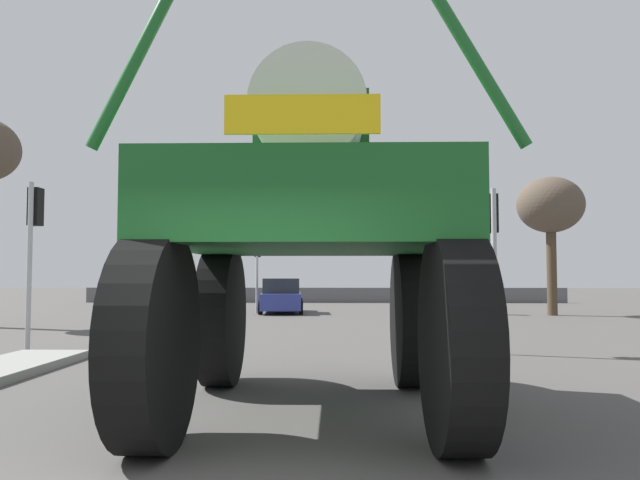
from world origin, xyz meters
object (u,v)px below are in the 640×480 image
(traffic_signal_near_left, at_px, (34,228))
(bare_tree_right, at_px, (550,207))
(oversize_sprayer, at_px, (311,235))
(traffic_signal_far_right, at_px, (431,243))
(sedan_ahead, at_px, (281,297))
(traffic_signal_far_left, at_px, (257,257))
(traffic_signal_near_right, at_px, (492,233))

(traffic_signal_near_left, relative_size, bare_tree_right, 0.64)
(oversize_sprayer, xyz_separation_m, traffic_signal_near_left, (-6.37, 5.94, 0.53))
(traffic_signal_far_right, bearing_deg, traffic_signal_near_left, -127.30)
(sedan_ahead, bearing_deg, traffic_signal_far_right, -95.65)
(traffic_signal_near_left, xyz_separation_m, bare_tree_right, (15.59, 12.92, 1.81))
(traffic_signal_near_left, distance_m, bare_tree_right, 20.33)
(oversize_sprayer, height_order, traffic_signal_near_left, oversize_sprayer)
(traffic_signal_near_left, bearing_deg, bare_tree_right, 39.66)
(traffic_signal_near_left, xyz_separation_m, traffic_signal_far_left, (3.15, 14.13, -0.23))
(oversize_sprayer, distance_m, traffic_signal_near_left, 8.72)
(oversize_sprayer, relative_size, traffic_signal_near_left, 1.53)
(traffic_signal_far_left, distance_m, bare_tree_right, 12.66)
(traffic_signal_far_left, bearing_deg, traffic_signal_near_right, -64.04)
(bare_tree_right, bearing_deg, sedan_ahead, 172.95)
(traffic_signal_near_right, xyz_separation_m, traffic_signal_far_right, (0.73, 14.12, 0.50))
(bare_tree_right, bearing_deg, traffic_signal_near_left, -140.34)
(oversize_sprayer, bearing_deg, traffic_signal_far_right, -12.57)
(sedan_ahead, relative_size, bare_tree_right, 0.73)
(sedan_ahead, height_order, traffic_signal_far_right, traffic_signal_far_right)
(traffic_signal_far_right, bearing_deg, oversize_sprayer, -102.33)
(traffic_signal_near_left, relative_size, traffic_signal_far_right, 0.88)
(oversize_sprayer, distance_m, traffic_signal_near_right, 6.99)
(traffic_signal_near_left, bearing_deg, sedan_ahead, 73.68)
(sedan_ahead, relative_size, traffic_signal_near_right, 1.19)
(traffic_signal_far_left, relative_size, bare_tree_right, 0.59)
(oversize_sprayer, height_order, sedan_ahead, oversize_sprayer)
(sedan_ahead, distance_m, traffic_signal_near_right, 15.58)
(traffic_signal_near_left, height_order, traffic_signal_far_right, traffic_signal_far_right)
(traffic_signal_near_right, height_order, traffic_signal_far_left, traffic_signal_near_right)
(sedan_ahead, bearing_deg, traffic_signal_far_left, 96.96)
(traffic_signal_near_left, distance_m, traffic_signal_near_right, 10.03)
(traffic_signal_far_left, xyz_separation_m, bare_tree_right, (12.44, -1.21, 2.04))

